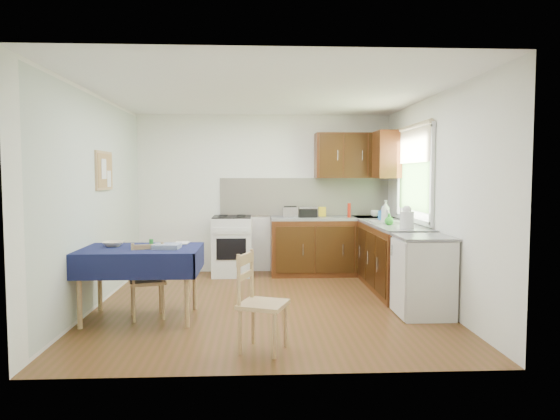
{
  "coord_description": "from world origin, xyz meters",
  "views": [
    {
      "loc": [
        -0.14,
        -5.86,
        1.55
      ],
      "look_at": [
        0.17,
        0.33,
        1.11
      ],
      "focal_mm": 32.0,
      "sensor_mm": 36.0,
      "label": 1
    }
  ],
  "objects_px": {
    "sandwich_press": "(308,212)",
    "kettle": "(407,219)",
    "dining_table": "(140,258)",
    "chair_near": "(258,299)",
    "dish_rack": "(386,221)",
    "toaster": "(290,212)",
    "chair_far": "(147,278)"
  },
  "relations": [
    {
      "from": "toaster",
      "to": "kettle",
      "type": "distance_m",
      "value": 2.13
    },
    {
      "from": "dish_rack",
      "to": "kettle",
      "type": "height_order",
      "value": "kettle"
    },
    {
      "from": "sandwich_press",
      "to": "dish_rack",
      "type": "relative_size",
      "value": 0.67
    },
    {
      "from": "toaster",
      "to": "sandwich_press",
      "type": "xyz_separation_m",
      "value": [
        0.28,
        0.08,
        -0.0
      ]
    },
    {
      "from": "sandwich_press",
      "to": "dish_rack",
      "type": "height_order",
      "value": "dish_rack"
    },
    {
      "from": "dining_table",
      "to": "sandwich_press",
      "type": "xyz_separation_m",
      "value": [
        2.04,
        2.3,
        0.31
      ]
    },
    {
      "from": "chair_near",
      "to": "toaster",
      "type": "bearing_deg",
      "value": 11.61
    },
    {
      "from": "chair_near",
      "to": "sandwich_press",
      "type": "height_order",
      "value": "sandwich_press"
    },
    {
      "from": "kettle",
      "to": "sandwich_press",
      "type": "bearing_deg",
      "value": 119.67
    },
    {
      "from": "kettle",
      "to": "chair_far",
      "type": "bearing_deg",
      "value": -170.06
    },
    {
      "from": "chair_near",
      "to": "toaster",
      "type": "relative_size",
      "value": 3.8
    },
    {
      "from": "chair_near",
      "to": "toaster",
      "type": "height_order",
      "value": "toaster"
    },
    {
      "from": "toaster",
      "to": "dish_rack",
      "type": "bearing_deg",
      "value": -28.18
    },
    {
      "from": "chair_far",
      "to": "kettle",
      "type": "relative_size",
      "value": 2.96
    },
    {
      "from": "toaster",
      "to": "chair_near",
      "type": "bearing_deg",
      "value": -91.63
    },
    {
      "from": "sandwich_press",
      "to": "kettle",
      "type": "distance_m",
      "value": 2.04
    },
    {
      "from": "dining_table",
      "to": "chair_near",
      "type": "xyz_separation_m",
      "value": [
        1.26,
        -1.03,
        -0.2
      ]
    },
    {
      "from": "sandwich_press",
      "to": "kettle",
      "type": "bearing_deg",
      "value": -69.03
    },
    {
      "from": "chair_far",
      "to": "dish_rack",
      "type": "height_order",
      "value": "dish_rack"
    },
    {
      "from": "dining_table",
      "to": "chair_near",
      "type": "height_order",
      "value": "chair_near"
    },
    {
      "from": "toaster",
      "to": "dish_rack",
      "type": "relative_size",
      "value": 0.56
    },
    {
      "from": "sandwich_press",
      "to": "dish_rack",
      "type": "xyz_separation_m",
      "value": [
        0.97,
        -0.97,
        -0.06
      ]
    },
    {
      "from": "dining_table",
      "to": "chair_near",
      "type": "relative_size",
      "value": 1.46
    },
    {
      "from": "sandwich_press",
      "to": "dining_table",
      "type": "bearing_deg",
      "value": -140.29
    },
    {
      "from": "dining_table",
      "to": "chair_far",
      "type": "xyz_separation_m",
      "value": [
        0.07,
        0.0,
        -0.22
      ]
    },
    {
      "from": "dish_rack",
      "to": "kettle",
      "type": "distance_m",
      "value": 0.81
    },
    {
      "from": "chair_near",
      "to": "dish_rack",
      "type": "bearing_deg",
      "value": -16.11
    },
    {
      "from": "dining_table",
      "to": "toaster",
      "type": "height_order",
      "value": "toaster"
    },
    {
      "from": "chair_near",
      "to": "dish_rack",
      "type": "xyz_separation_m",
      "value": [
        1.75,
        2.37,
        0.46
      ]
    },
    {
      "from": "dining_table",
      "to": "kettle",
      "type": "height_order",
      "value": "kettle"
    },
    {
      "from": "chair_far",
      "to": "chair_near",
      "type": "bearing_deg",
      "value": 122.19
    },
    {
      "from": "dining_table",
      "to": "chair_far",
      "type": "distance_m",
      "value": 0.23
    }
  ]
}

